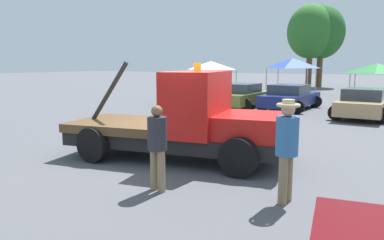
# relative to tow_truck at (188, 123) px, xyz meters

# --- Properties ---
(ground_plane) EXTENTS (160.00, 160.00, 0.00)m
(ground_plane) POSITION_rel_tow_truck_xyz_m (-0.35, -0.06, -0.95)
(ground_plane) COLOR #545459
(tow_truck) EXTENTS (5.88, 2.98, 2.51)m
(tow_truck) POSITION_rel_tow_truck_xyz_m (0.00, 0.00, 0.00)
(tow_truck) COLOR black
(tow_truck) RESTS_ON ground
(person_near_truck) EXTENTS (0.41, 0.41, 1.84)m
(person_near_truck) POSITION_rel_tow_truck_xyz_m (2.99, -1.74, 0.13)
(person_near_truck) COLOR #847051
(person_near_truck) RESTS_ON ground
(person_at_hood) EXTENTS (0.37, 0.37, 1.67)m
(person_at_hood) POSITION_rel_tow_truck_xyz_m (0.67, -2.33, 0.01)
(person_at_hood) COLOR #847051
(person_at_hood) RESTS_ON ground
(parked_car_charcoal) EXTENTS (2.94, 4.72, 1.34)m
(parked_car_charcoal) POSITION_rel_tow_truck_xyz_m (-6.45, 11.28, -0.31)
(parked_car_charcoal) COLOR #2D2D33
(parked_car_charcoal) RESTS_ON ground
(parked_car_olive) EXTENTS (2.69, 4.79, 1.34)m
(parked_car_olive) POSITION_rel_tow_truck_xyz_m (-3.10, 11.48, -0.30)
(parked_car_olive) COLOR olive
(parked_car_olive) RESTS_ON ground
(parked_car_navy) EXTENTS (2.75, 4.73, 1.34)m
(parked_car_navy) POSITION_rel_tow_truck_xyz_m (-0.51, 11.81, -0.30)
(parked_car_navy) COLOR navy
(parked_car_navy) RESTS_ON ground
(parked_car_tan) EXTENTS (2.59, 4.59, 1.34)m
(parked_car_tan) POSITION_rel_tow_truck_xyz_m (3.22, 10.36, -0.31)
(parked_car_tan) COLOR tan
(parked_car_tan) RESTS_ON ground
(canopy_tent_white) EXTENTS (3.51, 3.51, 2.62)m
(canopy_tent_white) POSITION_rel_tow_truck_xyz_m (-10.22, 21.85, 1.30)
(canopy_tent_white) COLOR #9E9EA3
(canopy_tent_white) RESTS_ON ground
(canopy_tent_blue) EXTENTS (3.22, 3.22, 2.86)m
(canopy_tent_blue) POSITION_rel_tow_truck_xyz_m (-3.08, 22.02, 1.50)
(canopy_tent_blue) COLOR #9E9EA3
(canopy_tent_blue) RESTS_ON ground
(canopy_tent_green) EXTENTS (3.12, 3.12, 2.44)m
(canopy_tent_green) POSITION_rel_tow_truck_xyz_m (3.11, 20.64, 1.14)
(canopy_tent_green) COLOR #9E9EA3
(canopy_tent_green) RESTS_ON ground
(tree_left) EXTENTS (4.63, 4.63, 8.27)m
(tree_left) POSITION_rel_tow_truck_xyz_m (-3.73, 31.21, 4.59)
(tree_left) COLOR brown
(tree_left) RESTS_ON ground
(tree_center) EXTENTS (4.62, 4.62, 8.26)m
(tree_center) POSITION_rel_tow_truck_xyz_m (-2.86, 32.14, 4.58)
(tree_center) COLOR brown
(tree_center) RESTS_ON ground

